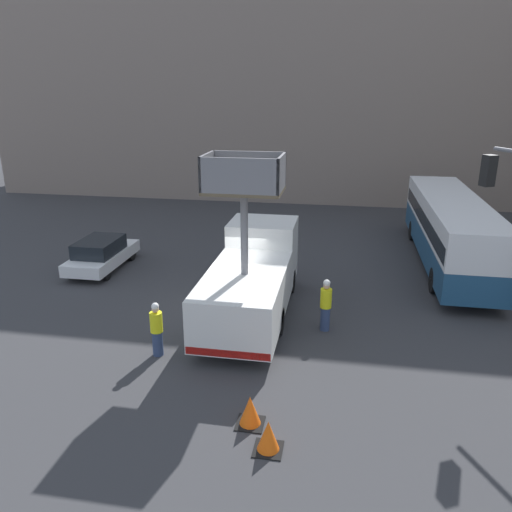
{
  "coord_description": "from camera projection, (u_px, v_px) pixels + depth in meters",
  "views": [
    {
      "loc": [
        3.97,
        -16.32,
        7.81
      ],
      "look_at": [
        0.96,
        0.64,
        1.97
      ],
      "focal_mm": 35.0,
      "sensor_mm": 36.0,
      "label": 1
    }
  ],
  "objects": [
    {
      "name": "road_worker_directing",
      "position": [
        326.0,
        305.0,
        16.64
      ],
      "size": [
        0.38,
        0.38,
        1.82
      ],
      "rotation": [
        0.0,
        0.0,
        1.25
      ],
      "color": "navy",
      "rests_on": "ground_plane"
    },
    {
      "name": "road_worker_near_truck",
      "position": [
        157.0,
        329.0,
        15.07
      ],
      "size": [
        0.38,
        0.38,
        1.74
      ],
      "rotation": [
        0.0,
        0.0,
        4.68
      ],
      "color": "navy",
      "rests_on": "ground_plane"
    },
    {
      "name": "building_backdrop_far",
      "position": [
        296.0,
        70.0,
        37.05
      ],
      "size": [
        44.0,
        10.0,
        18.01
      ],
      "color": "gray",
      "rests_on": "ground_plane"
    },
    {
      "name": "utility_truck",
      "position": [
        252.0,
        275.0,
        17.68
      ],
      "size": [
        2.56,
        7.36,
        5.9
      ],
      "color": "silver",
      "rests_on": "ground_plane"
    },
    {
      "name": "traffic_cone_mid_road",
      "position": [
        268.0,
        437.0,
        11.21
      ],
      "size": [
        0.66,
        0.66,
        0.76
      ],
      "color": "black",
      "rests_on": "ground_plane"
    },
    {
      "name": "parked_car_curbside",
      "position": [
        101.0,
        254.0,
        22.38
      ],
      "size": [
        1.8,
        4.22,
        1.42
      ],
      "color": "silver",
      "rests_on": "ground_plane"
    },
    {
      "name": "city_bus",
      "position": [
        450.0,
        226.0,
        22.69
      ],
      "size": [
        2.49,
        11.93,
        3.08
      ],
      "rotation": [
        0.0,
        0.0,
        1.7
      ],
      "color": "navy",
      "rests_on": "ground_plane"
    },
    {
      "name": "traffic_cone_near_truck",
      "position": [
        250.0,
        411.0,
        12.08
      ],
      "size": [
        0.68,
        0.68,
        0.78
      ],
      "color": "black",
      "rests_on": "ground_plane"
    },
    {
      "name": "ground_plane",
      "position": [
        228.0,
        310.0,
        18.38
      ],
      "size": [
        120.0,
        120.0,
        0.0
      ],
      "primitive_type": "plane",
      "color": "#333335"
    }
  ]
}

